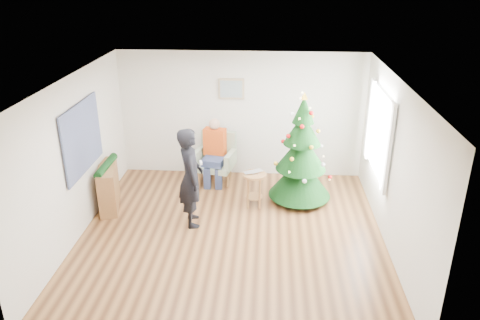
# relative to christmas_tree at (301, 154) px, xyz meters

# --- Properties ---
(floor) EXTENTS (5.00, 5.00, 0.00)m
(floor) POSITION_rel_christmas_tree_xyz_m (-1.18, -1.33, -0.95)
(floor) COLOR brown
(floor) RESTS_ON ground
(ceiling) EXTENTS (5.00, 5.00, 0.00)m
(ceiling) POSITION_rel_christmas_tree_xyz_m (-1.18, -1.33, 1.65)
(ceiling) COLOR white
(ceiling) RESTS_ON wall_back
(wall_back) EXTENTS (5.00, 0.00, 5.00)m
(wall_back) POSITION_rel_christmas_tree_xyz_m (-1.18, 1.17, 0.35)
(wall_back) COLOR silver
(wall_back) RESTS_ON floor
(wall_front) EXTENTS (5.00, 0.00, 5.00)m
(wall_front) POSITION_rel_christmas_tree_xyz_m (-1.18, -3.83, 0.35)
(wall_front) COLOR silver
(wall_front) RESTS_ON floor
(wall_left) EXTENTS (0.00, 5.00, 5.00)m
(wall_left) POSITION_rel_christmas_tree_xyz_m (-3.68, -1.33, 0.35)
(wall_left) COLOR silver
(wall_left) RESTS_ON floor
(wall_right) EXTENTS (0.00, 5.00, 5.00)m
(wall_right) POSITION_rel_christmas_tree_xyz_m (1.32, -1.33, 0.35)
(wall_right) COLOR silver
(wall_right) RESTS_ON floor
(window_panel) EXTENTS (0.04, 1.30, 1.40)m
(window_panel) POSITION_rel_christmas_tree_xyz_m (1.29, -0.33, 0.55)
(window_panel) COLOR white
(window_panel) RESTS_ON wall_right
(curtains) EXTENTS (0.05, 1.75, 1.50)m
(curtains) POSITION_rel_christmas_tree_xyz_m (1.26, -0.33, 0.55)
(curtains) COLOR white
(curtains) RESTS_ON wall_right
(christmas_tree) EXTENTS (1.17, 1.17, 2.11)m
(christmas_tree) POSITION_rel_christmas_tree_xyz_m (0.00, 0.00, 0.00)
(christmas_tree) COLOR #3F2816
(christmas_tree) RESTS_ON floor
(stool) EXTENTS (0.44, 0.44, 0.66)m
(stool) POSITION_rel_christmas_tree_xyz_m (-0.85, -0.30, -0.61)
(stool) COLOR brown
(stool) RESTS_ON floor
(laptop) EXTENTS (0.43, 0.37, 0.03)m
(laptop) POSITION_rel_christmas_tree_xyz_m (-0.85, -0.30, -0.28)
(laptop) COLOR silver
(laptop) RESTS_ON stool
(armchair) EXTENTS (0.89, 0.84, 1.01)m
(armchair) POSITION_rel_christmas_tree_xyz_m (-1.68, 0.74, -0.57)
(armchair) COLOR gray
(armchair) RESTS_ON floor
(seated_person) EXTENTS (0.49, 0.67, 1.33)m
(seated_person) POSITION_rel_christmas_tree_xyz_m (-1.69, 0.68, -0.26)
(seated_person) COLOR navy
(seated_person) RESTS_ON armchair
(standing_man) EXTENTS (0.56, 0.72, 1.74)m
(standing_man) POSITION_rel_christmas_tree_xyz_m (-1.89, -0.98, -0.08)
(standing_man) COLOR black
(standing_man) RESTS_ON floor
(game_controller) EXTENTS (0.07, 0.13, 0.04)m
(game_controller) POSITION_rel_christmas_tree_xyz_m (-1.71, -1.01, 0.21)
(game_controller) COLOR white
(game_controller) RESTS_ON standing_man
(console) EXTENTS (0.54, 1.04, 0.80)m
(console) POSITION_rel_christmas_tree_xyz_m (-3.51, -0.49, -0.55)
(console) COLOR brown
(console) RESTS_ON floor
(garland) EXTENTS (0.14, 0.90, 0.14)m
(garland) POSITION_rel_christmas_tree_xyz_m (-3.51, -0.49, -0.13)
(garland) COLOR black
(garland) RESTS_ON console
(tapestry) EXTENTS (0.03, 1.50, 1.15)m
(tapestry) POSITION_rel_christmas_tree_xyz_m (-3.64, -1.03, 0.60)
(tapestry) COLOR black
(tapestry) RESTS_ON wall_left
(framed_picture) EXTENTS (0.52, 0.05, 0.42)m
(framed_picture) POSITION_rel_christmas_tree_xyz_m (-1.38, 1.14, 0.90)
(framed_picture) COLOR tan
(framed_picture) RESTS_ON wall_back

